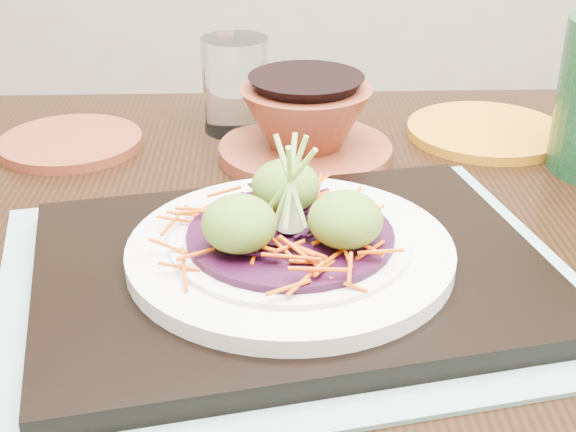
{
  "coord_description": "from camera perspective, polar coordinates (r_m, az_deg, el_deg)",
  "views": [
    {
      "loc": [
        -0.17,
        -0.61,
        1.12
      ],
      "look_at": [
        -0.12,
        -0.07,
        0.85
      ],
      "focal_mm": 50.0,
      "sensor_mm": 36.0,
      "label": 1
    }
  ],
  "objects": [
    {
      "name": "terracotta_bowl_set",
      "position": [
        0.82,
        1.27,
        6.38
      ],
      "size": [
        0.22,
        0.22,
        0.07
      ],
      "rotation": [
        0.0,
        0.0,
        0.29
      ],
      "color": "maroon",
      "rests_on": "dining_table"
    },
    {
      "name": "cabbage_bed",
      "position": [
        0.59,
        0.16,
        -1.38
      ],
      "size": [
        0.15,
        0.15,
        0.01
      ],
      "primitive_type": "cylinder",
      "color": "black",
      "rests_on": "white_plate"
    },
    {
      "name": "yellow_plate",
      "position": [
        0.91,
        13.92,
        5.87
      ],
      "size": [
        0.2,
        0.2,
        0.01
      ],
      "primitive_type": "cylinder",
      "rotation": [
        0.0,
        0.0,
        -0.17
      ],
      "color": "#B66F14",
      "rests_on": "dining_table"
    },
    {
      "name": "placemat",
      "position": [
        0.61,
        0.16,
        -4.61
      ],
      "size": [
        0.48,
        0.4,
        0.0
      ],
      "primitive_type": "cube",
      "rotation": [
        0.0,
        0.0,
        0.15
      ],
      "color": "gray",
      "rests_on": "dining_table"
    },
    {
      "name": "guacamole_scoops",
      "position": [
        0.58,
        0.17,
        0.47
      ],
      "size": [
        0.13,
        0.12,
        0.04
      ],
      "color": "#577B25",
      "rests_on": "cabbage_bed"
    },
    {
      "name": "water_glass",
      "position": [
        0.89,
        -3.74,
        9.28
      ],
      "size": [
        0.08,
        0.08,
        0.1
      ],
      "primitive_type": "cylinder",
      "rotation": [
        0.0,
        0.0,
        -0.17
      ],
      "color": "white",
      "rests_on": "dining_table"
    },
    {
      "name": "carrot_julienne",
      "position": [
        0.59,
        0.16,
        -0.74
      ],
      "size": [
        0.19,
        0.19,
        0.01
      ],
      "primitive_type": null,
      "color": "#D64A03",
      "rests_on": "cabbage_bed"
    },
    {
      "name": "dining_table",
      "position": [
        0.7,
        1.25,
        -10.67
      ],
      "size": [
        1.32,
        0.91,
        0.8
      ],
      "rotation": [
        0.0,
        0.0,
        -0.05
      ],
      "color": "black",
      "rests_on": "ground"
    },
    {
      "name": "terracotta_side_plate",
      "position": [
        0.89,
        -15.2,
        5.07
      ],
      "size": [
        0.19,
        0.19,
        0.01
      ],
      "primitive_type": "cylinder",
      "rotation": [
        0.0,
        0.0,
        -0.36
      ],
      "color": "maroon",
      "rests_on": "dining_table"
    },
    {
      "name": "white_plate",
      "position": [
        0.6,
        0.16,
        -2.42
      ],
      "size": [
        0.24,
        0.24,
        0.02
      ],
      "color": "white",
      "rests_on": "serving_tray"
    },
    {
      "name": "serving_tray",
      "position": [
        0.61,
        0.16,
        -3.78
      ],
      "size": [
        0.41,
        0.33,
        0.02
      ],
      "primitive_type": "cube",
      "rotation": [
        0.0,
        0.0,
        0.15
      ],
      "color": "black",
      "rests_on": "placemat"
    },
    {
      "name": "scallion_garnish",
      "position": [
        0.58,
        0.17,
        2.16
      ],
      "size": [
        0.06,
        0.06,
        0.08
      ],
      "primitive_type": null,
      "color": "#9ACE52",
      "rests_on": "cabbage_bed"
    }
  ]
}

